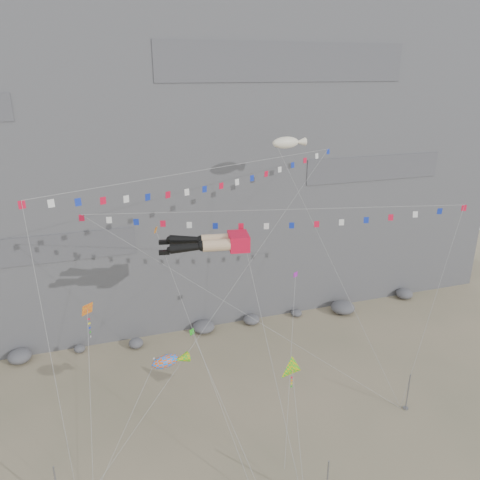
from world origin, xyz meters
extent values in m
plane|color=gray|center=(0.00, 0.00, 0.00)|extent=(120.00, 120.00, 0.00)
cube|color=slate|center=(0.00, 32.00, 25.00)|extent=(80.00, 28.00, 50.00)
cylinder|color=gray|center=(14.35, -1.87, 1.87)|extent=(0.12, 0.12, 3.75)
cube|color=red|center=(0.44, 4.80, 15.61)|extent=(1.99, 2.50, 1.34)
cylinder|color=tan|center=(-1.60, 4.45, 15.61)|extent=(2.39, 1.34, 0.99)
sphere|color=black|center=(-2.71, 4.64, 15.61)|extent=(0.90, 0.90, 0.90)
cone|color=black|center=(-4.03, 4.85, 15.53)|extent=(2.80, 1.24, 0.92)
cube|color=black|center=(-5.81, 5.14, 15.23)|extent=(0.93, 0.53, 0.33)
cylinder|color=tan|center=(-1.38, 5.77, 15.61)|extent=(2.39, 1.34, 0.99)
sphere|color=black|center=(-2.50, 5.95, 15.61)|extent=(0.90, 0.90, 0.90)
cone|color=black|center=(-3.82, 6.17, 15.73)|extent=(2.82, 1.25, 0.99)
cube|color=black|center=(-5.59, 6.46, 15.64)|extent=(0.93, 0.53, 0.33)
cylinder|color=gray|center=(0.72, -1.92, 7.83)|extent=(0.03, 0.03, 20.57)
cylinder|color=gray|center=(-7.45, 2.21, 10.66)|extent=(0.03, 0.03, 27.62)
cylinder|color=gray|center=(9.17, 1.92, 8.94)|extent=(0.03, 0.03, 21.42)
cube|color=gray|center=(13.95, -1.66, 0.05)|extent=(0.16, 0.16, 0.10)
cylinder|color=gray|center=(-12.62, -0.32, 6.23)|extent=(0.03, 0.03, 13.69)
cylinder|color=gray|center=(-10.06, -1.12, 3.78)|extent=(0.03, 0.03, 11.07)
cylinder|color=gray|center=(1.91, -5.26, 3.45)|extent=(0.03, 0.03, 9.83)
cylinder|color=gray|center=(10.86, 5.43, 11.29)|extent=(0.03, 0.03, 26.91)
cube|color=gray|center=(14.10, -1.22, 0.05)|extent=(0.16, 0.16, 0.10)
cylinder|color=gray|center=(-3.96, 1.11, 8.04)|extent=(0.03, 0.03, 22.36)
cylinder|color=gray|center=(3.82, 0.74, 5.55)|extent=(0.03, 0.03, 16.55)
cube|color=gray|center=(1.09, -4.81, 0.05)|extent=(0.16, 0.16, 0.10)
cylinder|color=gray|center=(-2.90, -2.66, 4.62)|extent=(0.03, 0.03, 13.75)
camera|label=1|loc=(-10.87, -30.40, 29.15)|focal=35.00mm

